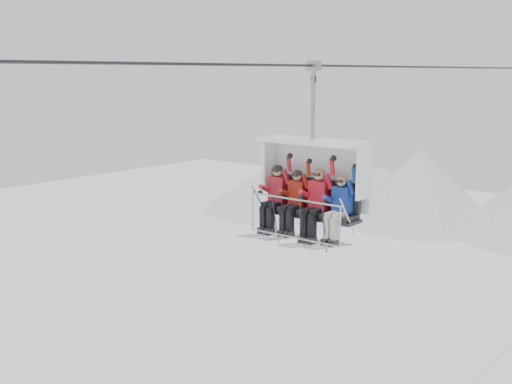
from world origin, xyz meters
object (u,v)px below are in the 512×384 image
Objects in this scene: skier_center_left at (295,199)px; skier_far_right at (339,206)px; skier_center_right at (317,200)px; chairlift_carrier at (315,177)px; skier_far_left at (276,195)px.

skier_center_left is 1.00× the size of skier_far_right.
skier_far_right is (0.61, -0.01, -0.05)m from skier_center_right.
chairlift_carrier is 0.63m from skier_center_right.
skier_far_left is 1.81m from skier_far_right.
skier_far_right is at bearing -0.25° from skier_far_left.
skier_far_right is (1.22, -0.00, -0.00)m from skier_center_left.
chairlift_carrier is at bearing 42.24° from skier_center_left.
skier_center_left is 0.95× the size of skier_center_right.
skier_far_left is at bearing 179.31° from skier_center_left.
skier_far_right is (1.81, -0.01, -0.03)m from skier_far_left.
skier_far_left is 0.58m from skier_center_left.
skier_center_left is (-0.35, -0.32, -0.53)m from chairlift_carrier.
skier_center_right is at bearing 1.02° from skier_center_left.
chairlift_carrier is 2.36× the size of skier_center_left.
skier_center_right is (1.20, 0.00, 0.02)m from skier_far_left.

